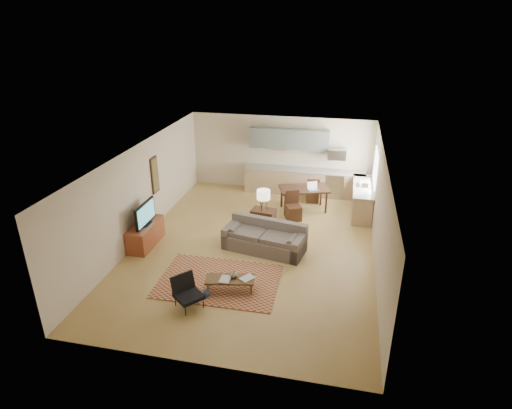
% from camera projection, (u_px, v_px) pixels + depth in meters
% --- Properties ---
extents(room, '(9.00, 9.00, 9.00)m').
position_uv_depth(room, '(254.00, 202.00, 11.36)').
color(room, '#A78547').
rests_on(room, ground).
extents(kitchen_counter_back, '(4.26, 0.64, 0.92)m').
position_uv_depth(kitchen_counter_back, '(304.00, 182.00, 15.28)').
color(kitchen_counter_back, tan).
rests_on(kitchen_counter_back, ground).
extents(kitchen_counter_right, '(0.64, 2.26, 0.92)m').
position_uv_depth(kitchen_counter_right, '(362.00, 199.00, 13.83)').
color(kitchen_counter_right, tan).
rests_on(kitchen_counter_right, ground).
extents(kitchen_range, '(0.62, 0.62, 0.90)m').
position_uv_depth(kitchen_range, '(335.00, 184.00, 15.07)').
color(kitchen_range, '#A5A8AD').
rests_on(kitchen_range, ground).
extents(kitchen_microwave, '(0.62, 0.40, 0.35)m').
position_uv_depth(kitchen_microwave, '(337.00, 154.00, 14.64)').
color(kitchen_microwave, '#A5A8AD').
rests_on(kitchen_microwave, room).
extents(upper_cabinets, '(2.80, 0.34, 0.70)m').
position_uv_depth(upper_cabinets, '(289.00, 139.00, 14.93)').
color(upper_cabinets, slate).
rests_on(upper_cabinets, room).
extents(window_right, '(0.02, 1.40, 1.05)m').
position_uv_depth(window_right, '(375.00, 168.00, 13.33)').
color(window_right, white).
rests_on(window_right, room).
extents(wall_art_left, '(0.06, 0.42, 1.10)m').
position_uv_depth(wall_art_left, '(155.00, 175.00, 12.70)').
color(wall_art_left, olive).
rests_on(wall_art_left, room).
extents(triptych, '(1.70, 0.04, 0.50)m').
position_uv_depth(triptych, '(278.00, 143.00, 15.21)').
color(triptych, beige).
rests_on(triptych, room).
extents(rug, '(2.90, 2.03, 0.02)m').
position_uv_depth(rug, '(219.00, 281.00, 10.33)').
color(rug, maroon).
rests_on(rug, floor).
extents(sofa, '(2.44, 1.42, 0.80)m').
position_uv_depth(sofa, '(264.00, 237.00, 11.57)').
color(sofa, '#61564F').
rests_on(sofa, floor).
extents(coffee_table, '(1.20, 0.65, 0.34)m').
position_uv_depth(coffee_table, '(230.00, 284.00, 9.91)').
color(coffee_table, '#493318').
rests_on(coffee_table, floor).
extents(book_a, '(0.26, 0.33, 0.03)m').
position_uv_depth(book_a, '(220.00, 279.00, 9.81)').
color(book_a, maroon).
rests_on(book_a, coffee_table).
extents(book_b, '(0.54, 0.55, 0.02)m').
position_uv_depth(book_b, '(244.00, 276.00, 9.91)').
color(book_b, '#294D80').
rests_on(book_b, coffee_table).
extents(vase, '(0.26, 0.26, 0.18)m').
position_uv_depth(vase, '(234.00, 274.00, 9.85)').
color(vase, black).
rests_on(vase, coffee_table).
extents(armchair, '(0.88, 0.88, 0.71)m').
position_uv_depth(armchair, '(189.00, 293.00, 9.29)').
color(armchair, black).
rests_on(armchair, floor).
extents(tv_credenza, '(0.53, 1.38, 0.64)m').
position_uv_depth(tv_credenza, '(146.00, 234.00, 11.88)').
color(tv_credenza, brown).
rests_on(tv_credenza, floor).
extents(tv, '(0.11, 1.06, 0.64)m').
position_uv_depth(tv, '(145.00, 214.00, 11.61)').
color(tv, black).
rests_on(tv, tv_credenza).
extents(console_table, '(0.73, 0.53, 0.78)m').
position_uv_depth(console_table, '(263.00, 222.00, 12.43)').
color(console_table, '#341E12').
rests_on(console_table, floor).
extents(table_lamp, '(0.40, 0.40, 0.63)m').
position_uv_depth(table_lamp, '(263.00, 200.00, 12.14)').
color(table_lamp, beige).
rests_on(table_lamp, console_table).
extents(dining_table, '(1.75, 1.34, 0.78)m').
position_uv_depth(dining_table, '(304.00, 199.00, 14.00)').
color(dining_table, '#341E12').
rests_on(dining_table, floor).
extents(dining_chair_near, '(0.59, 0.60, 0.92)m').
position_uv_depth(dining_chair_near, '(294.00, 206.00, 13.31)').
color(dining_chair_near, '#341E12').
rests_on(dining_chair_near, floor).
extents(dining_chair_far, '(0.49, 0.51, 0.89)m').
position_uv_depth(dining_chair_far, '(313.00, 189.00, 14.63)').
color(dining_chair_far, '#341E12').
rests_on(dining_chair_far, floor).
extents(laptop, '(0.41, 0.37, 0.25)m').
position_uv_depth(laptop, '(314.00, 186.00, 13.64)').
color(laptop, '#A5A8AD').
rests_on(laptop, dining_table).
extents(soap_bottle, '(0.11, 0.12, 0.19)m').
position_uv_depth(soap_bottle, '(361.00, 181.00, 13.74)').
color(soap_bottle, beige).
rests_on(soap_bottle, kitchen_counter_right).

